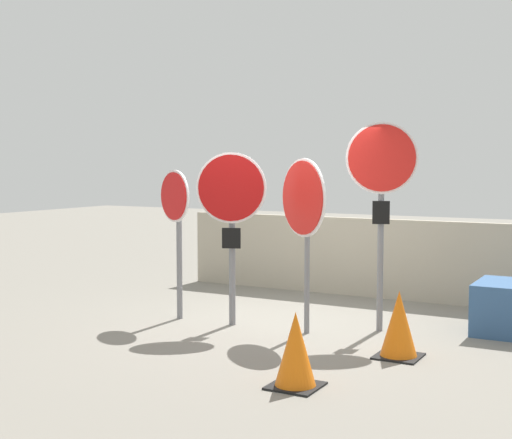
% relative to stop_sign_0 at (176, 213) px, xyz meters
% --- Properties ---
extents(ground_plane, '(40.00, 40.00, 0.00)m').
position_rel_stop_sign_0_xyz_m(ground_plane, '(1.36, 0.30, -1.41)').
color(ground_plane, gray).
extents(fence_back, '(5.64, 0.12, 1.22)m').
position_rel_stop_sign_0_xyz_m(fence_back, '(1.36, 2.76, -0.80)').
color(fence_back, '#A89E89').
rests_on(fence_back, ground).
extents(stop_sign_0, '(0.64, 0.30, 1.98)m').
position_rel_stop_sign_0_xyz_m(stop_sign_0, '(0.00, 0.00, 0.00)').
color(stop_sign_0, slate).
rests_on(stop_sign_0, ground).
extents(stop_sign_1, '(0.84, 0.36, 2.21)m').
position_rel_stop_sign_0_xyz_m(stop_sign_1, '(0.84, 0.01, 0.14)').
color(stop_sign_1, slate).
rests_on(stop_sign_1, ground).
extents(stop_sign_2, '(0.81, 0.54, 2.13)m').
position_rel_stop_sign_0_xyz_m(stop_sign_2, '(1.82, 0.06, 0.13)').
color(stop_sign_2, slate).
rests_on(stop_sign_2, ground).
extents(stop_sign_3, '(0.82, 0.33, 2.57)m').
position_rel_stop_sign_0_xyz_m(stop_sign_3, '(2.61, 0.60, 0.45)').
color(stop_sign_3, slate).
rests_on(stop_sign_3, ground).
extents(traffic_cone_0, '(0.46, 0.46, 0.70)m').
position_rel_stop_sign_0_xyz_m(traffic_cone_0, '(2.65, -1.87, -1.07)').
color(traffic_cone_0, black).
rests_on(traffic_cone_0, ground).
extents(traffic_cone_1, '(0.47, 0.47, 0.72)m').
position_rel_stop_sign_0_xyz_m(traffic_cone_1, '(3.17, -0.42, -1.06)').
color(traffic_cone_1, black).
rests_on(traffic_cone_1, ground).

